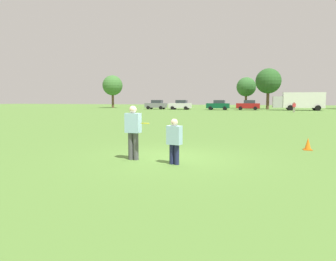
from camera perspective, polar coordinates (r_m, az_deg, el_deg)
ground_plane at (r=10.42m, az=0.32°, el=-5.08°), size 196.34×196.34×0.00m
player_thrower at (r=9.94m, az=-6.60°, el=0.19°), size 0.50×0.30×1.78m
player_defender at (r=9.19m, az=1.20°, el=-1.65°), size 0.48×0.34×1.40m
frisbee at (r=9.52m, az=-4.36°, el=1.35°), size 0.27×0.27×0.07m
traffic_cone at (r=13.09m, az=24.90°, el=-2.36°), size 0.32×0.32×0.48m
parked_car_near_left at (r=60.15m, az=-2.25°, el=4.92°), size 4.23×2.28×1.82m
parked_car_mid_left at (r=58.14m, az=2.37°, el=4.88°), size 4.23×2.28×1.82m
parked_car_center at (r=56.94m, az=9.48°, el=4.78°), size 4.23×2.28×1.82m
parked_car_mid_right at (r=57.66m, az=14.92°, el=4.68°), size 4.23×2.28×1.82m
box_truck at (r=58.80m, az=23.54°, el=5.21°), size 8.55×3.12×3.18m
bystander_sideline_watcher at (r=50.24m, az=22.70°, el=4.21°), size 0.48×0.36×1.55m
tree_west_oak at (r=70.81m, az=-10.42°, el=8.35°), size 4.55×4.55×7.40m
tree_west_maple at (r=67.62m, az=14.55°, el=7.96°), size 4.11×4.11×6.68m
tree_center_elm at (r=63.56m, az=18.42°, el=8.83°), size 4.95×4.95×8.05m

